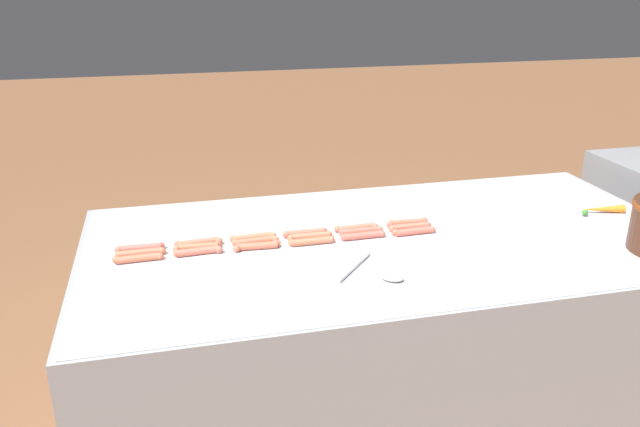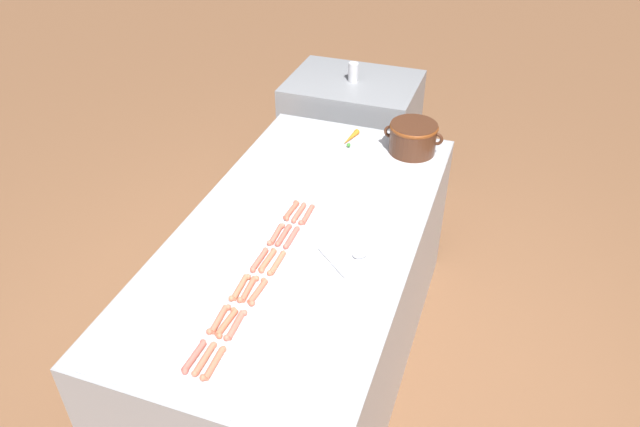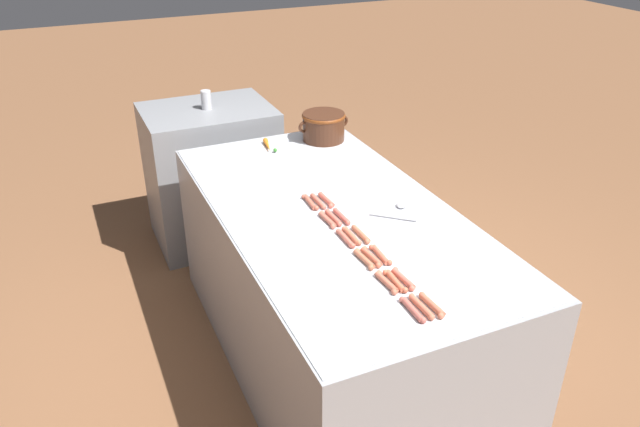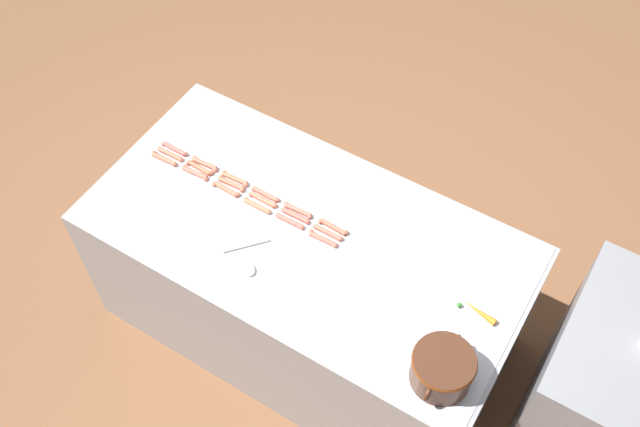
% 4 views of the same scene
% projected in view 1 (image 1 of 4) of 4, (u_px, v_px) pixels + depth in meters
% --- Properties ---
extents(griddle_counter, '(1.06, 2.09, 0.91)m').
position_uv_depth(griddle_counter, '(386.00, 349.00, 2.37)').
color(griddle_counter, '#9EA0A5').
rests_on(griddle_counter, ground_plane).
extents(hot_dog_0, '(0.03, 0.16, 0.02)m').
position_uv_depth(hot_dog_0, '(140.00, 248.00, 2.09)').
color(hot_dog_0, '#CC6355').
rests_on(hot_dog_0, griddle_counter).
extents(hot_dog_1, '(0.03, 0.16, 0.02)m').
position_uv_depth(hot_dog_1, '(199.00, 242.00, 2.13)').
color(hot_dog_1, '#D56D51').
rests_on(hot_dog_1, griddle_counter).
extents(hot_dog_2, '(0.03, 0.16, 0.02)m').
position_uv_depth(hot_dog_2, '(253.00, 237.00, 2.17)').
color(hot_dog_2, '#CE7250').
rests_on(hot_dog_2, griddle_counter).
extents(hot_dog_3, '(0.03, 0.16, 0.02)m').
position_uv_depth(hot_dog_3, '(305.00, 233.00, 2.21)').
color(hot_dog_3, '#D56853').
rests_on(hot_dog_3, griddle_counter).
extents(hot_dog_4, '(0.03, 0.16, 0.02)m').
position_uv_depth(hot_dog_4, '(356.00, 228.00, 2.25)').
color(hot_dog_4, '#D16B54').
rests_on(hot_dog_4, griddle_counter).
extents(hot_dog_5, '(0.03, 0.16, 0.02)m').
position_uv_depth(hot_dog_5, '(407.00, 222.00, 2.29)').
color(hot_dog_5, '#CB644C').
rests_on(hot_dog_5, griddle_counter).
extents(hot_dog_6, '(0.03, 0.16, 0.02)m').
position_uv_depth(hot_dog_6, '(141.00, 253.00, 2.05)').
color(hot_dog_6, '#CE6F52').
rests_on(hot_dog_6, griddle_counter).
extents(hot_dog_7, '(0.03, 0.16, 0.02)m').
position_uv_depth(hot_dog_7, '(197.00, 247.00, 2.09)').
color(hot_dog_7, '#D76D4C').
rests_on(hot_dog_7, griddle_counter).
extents(hot_dog_8, '(0.03, 0.16, 0.02)m').
position_uv_depth(hot_dog_8, '(256.00, 241.00, 2.14)').
color(hot_dog_8, '#D46B4F').
rests_on(hot_dog_8, griddle_counter).
extents(hot_dog_9, '(0.03, 0.16, 0.02)m').
position_uv_depth(hot_dog_9, '(310.00, 236.00, 2.18)').
color(hot_dog_9, '#D27151').
rests_on(hot_dog_9, griddle_counter).
extents(hot_dog_10, '(0.03, 0.16, 0.02)m').
position_uv_depth(hot_dog_10, '(361.00, 231.00, 2.22)').
color(hot_dog_10, '#CD6452').
rests_on(hot_dog_10, griddle_counter).
extents(hot_dog_11, '(0.03, 0.16, 0.02)m').
position_uv_depth(hot_dog_11, '(410.00, 227.00, 2.26)').
color(hot_dog_11, '#CD6A54').
rests_on(hot_dog_11, griddle_counter).
extents(hot_dog_12, '(0.03, 0.16, 0.02)m').
position_uv_depth(hot_dog_12, '(138.00, 258.00, 2.02)').
color(hot_dog_12, '#D06D4F').
rests_on(hot_dog_12, griddle_counter).
extents(hot_dog_13, '(0.03, 0.16, 0.02)m').
position_uv_depth(hot_dog_13, '(198.00, 251.00, 2.06)').
color(hot_dog_13, '#D76A55').
rests_on(hot_dog_13, griddle_counter).
extents(hot_dog_14, '(0.03, 0.16, 0.02)m').
position_uv_depth(hot_dog_14, '(257.00, 246.00, 2.10)').
color(hot_dog_14, '#D56A4E').
rests_on(hot_dog_14, griddle_counter).
extents(hot_dog_15, '(0.03, 0.16, 0.02)m').
position_uv_depth(hot_dog_15, '(311.00, 241.00, 2.14)').
color(hot_dog_15, '#CB7151').
rests_on(hot_dog_15, griddle_counter).
extents(hot_dog_16, '(0.03, 0.16, 0.02)m').
position_uv_depth(hot_dog_16, '(363.00, 236.00, 2.18)').
color(hot_dog_16, '#D06354').
rests_on(hot_dog_16, griddle_counter).
extents(hot_dog_17, '(0.03, 0.16, 0.02)m').
position_uv_depth(hot_dog_17, '(414.00, 231.00, 2.22)').
color(hot_dog_17, '#D76451').
rests_on(hot_dog_17, griddle_counter).
extents(serving_spoon, '(0.23, 0.21, 0.02)m').
position_uv_depth(serving_spoon, '(379.00, 274.00, 1.92)').
color(serving_spoon, '#B7B7BC').
rests_on(serving_spoon, griddle_counter).
extents(carrot, '(0.06, 0.18, 0.03)m').
position_uv_depth(carrot, '(601.00, 209.00, 2.41)').
color(carrot, orange).
rests_on(carrot, griddle_counter).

